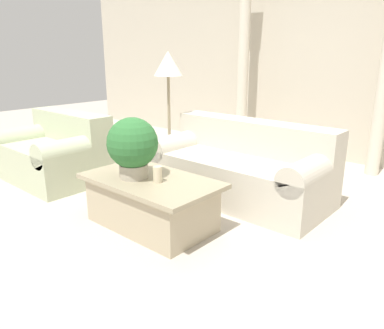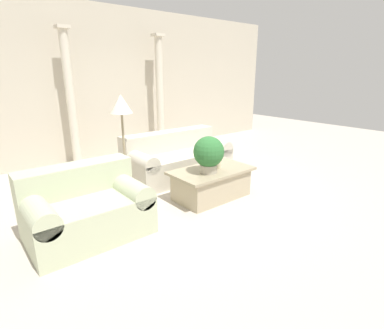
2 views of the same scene
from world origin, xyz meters
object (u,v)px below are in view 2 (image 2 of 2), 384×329
object	(u,v)px
potted_plant	(209,153)
floor_lamp	(121,111)
sofa_long	(177,159)
coffee_table	(211,183)
loveseat	(86,207)

from	to	relation	value
potted_plant	floor_lamp	distance (m)	1.49
sofa_long	potted_plant	xyz separation A→B (m)	(-0.32, -1.20, 0.41)
coffee_table	floor_lamp	world-z (taller)	floor_lamp
sofa_long	potted_plant	size ratio (longest dim) A/B	3.57
loveseat	coffee_table	xyz separation A→B (m)	(1.88, -0.14, -0.11)
potted_plant	floor_lamp	bearing A→B (deg)	121.65
loveseat	sofa_long	bearing A→B (deg)	25.76
loveseat	floor_lamp	bearing A→B (deg)	43.80
loveseat	floor_lamp	distance (m)	1.69
loveseat	floor_lamp	world-z (taller)	floor_lamp
potted_plant	sofa_long	bearing A→B (deg)	75.20
sofa_long	coffee_table	bearing A→B (deg)	-99.26
potted_plant	floor_lamp	size ratio (longest dim) A/B	0.35
floor_lamp	loveseat	bearing A→B (deg)	-136.20
sofa_long	potted_plant	distance (m)	1.31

